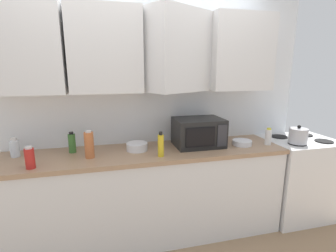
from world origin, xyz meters
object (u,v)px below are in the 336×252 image
(bottle_spice_jar, at_px, (89,145))
(bowl_ceramic_small, at_px, (242,143))
(bottle_green_oil, at_px, (72,143))
(kettle, at_px, (298,136))
(bottle_white_jar, at_px, (268,137))
(bowl_mixing_large, at_px, (137,147))
(bottle_yellow_mustard, at_px, (161,145))
(microwave, at_px, (198,132))
(stove_range, at_px, (296,177))
(bottle_red_sauce, at_px, (30,158))
(bottle_clear_tall, at_px, (15,148))

(bottle_spice_jar, relative_size, bowl_ceramic_small, 1.25)
(bottle_green_oil, bearing_deg, kettle, -7.12)
(bottle_white_jar, distance_m, bowl_mixing_large, 1.35)
(bottle_white_jar, bearing_deg, bottle_yellow_mustard, -175.87)
(kettle, height_order, bottle_green_oil, kettle)
(bottle_spice_jar, distance_m, bowl_ceramic_small, 1.50)
(bottle_yellow_mustard, height_order, bottle_white_jar, bottle_yellow_mustard)
(microwave, bearing_deg, bowl_mixing_large, -179.57)
(stove_range, relative_size, bottle_spice_jar, 3.72)
(bottle_red_sauce, relative_size, bottle_yellow_mustard, 0.80)
(stove_range, height_order, bottle_yellow_mustard, bottle_yellow_mustard)
(kettle, distance_m, bottle_green_oil, 2.26)
(bottle_red_sauce, xyz_separation_m, bowl_mixing_large, (0.87, 0.25, -0.05))
(bottle_spice_jar, distance_m, bowl_mixing_large, 0.45)
(stove_range, bearing_deg, bowl_ceramic_small, -177.59)
(bottle_red_sauce, xyz_separation_m, bottle_spice_jar, (0.44, 0.14, 0.03))
(kettle, height_order, bottle_spice_jar, bottle_spice_jar)
(bowl_ceramic_small, xyz_separation_m, bowl_mixing_large, (-1.07, 0.09, 0.01))
(kettle, bearing_deg, bowl_ceramic_small, 169.35)
(bottle_spice_jar, bearing_deg, bowl_ceramic_small, 0.56)
(bowl_mixing_large, bearing_deg, bottle_clear_tall, 175.76)
(bottle_clear_tall, xyz_separation_m, bottle_white_jar, (2.41, -0.22, 0.00))
(microwave, relative_size, bottle_white_jar, 2.74)
(bottle_clear_tall, xyz_separation_m, bottle_green_oil, (0.48, 0.00, 0.01))
(bottle_clear_tall, bearing_deg, bowl_mixing_large, -4.24)
(kettle, distance_m, bowl_mixing_large, 1.66)
(stove_range, bearing_deg, microwave, 176.94)
(bottle_red_sauce, bearing_deg, bottle_clear_tall, 122.38)
(stove_range, bearing_deg, bottle_yellow_mustard, -174.28)
(bottle_red_sauce, bearing_deg, bowl_ceramic_small, 4.65)
(bottle_red_sauce, xyz_separation_m, bottle_clear_tall, (-0.21, 0.33, -0.01))
(bottle_yellow_mustard, xyz_separation_m, bottle_green_oil, (-0.78, 0.30, -0.01))
(bowl_mixing_large, bearing_deg, bottle_green_oil, 172.24)
(stove_range, bearing_deg, bottle_green_oil, 176.68)
(bottle_white_jar, bearing_deg, bowl_mixing_large, 174.06)
(microwave, distance_m, bottle_green_oil, 1.22)
(kettle, distance_m, bottle_clear_tall, 2.74)
(bowl_ceramic_small, bearing_deg, bottle_spice_jar, -179.44)
(bottle_yellow_mustard, relative_size, bottle_green_oil, 1.14)
(bottle_white_jar, distance_m, bowl_ceramic_small, 0.28)
(bowl_mixing_large, bearing_deg, bowl_ceramic_small, -4.84)
(bottle_red_sauce, bearing_deg, kettle, 1.12)
(stove_range, xyz_separation_m, bowl_ceramic_small, (-0.75, -0.03, 0.47))
(kettle, xyz_separation_m, bottle_white_jar, (-0.31, 0.06, -0.01))
(bottle_red_sauce, relative_size, bottle_green_oil, 0.91)
(stove_range, relative_size, bottle_white_jar, 5.20)
(microwave, bearing_deg, bottle_clear_tall, 177.48)
(bottle_yellow_mustard, xyz_separation_m, bowl_ceramic_small, (0.88, 0.13, -0.08))
(bottle_white_jar, distance_m, bottle_green_oil, 1.94)
(bottle_red_sauce, distance_m, bottle_green_oil, 0.43)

